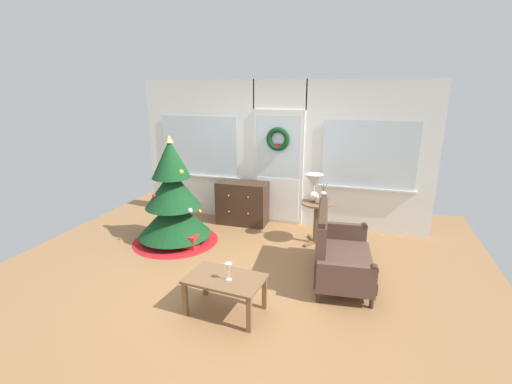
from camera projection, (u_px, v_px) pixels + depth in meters
ground_plane at (240, 274)px, 4.86m from camera, size 6.76×6.76×0.00m
back_wall_with_door at (279, 154)px, 6.41m from camera, size 5.20×0.19×2.55m
christmas_tree at (173, 204)px, 5.73m from camera, size 1.38×1.38×1.73m
dresser_cabinet at (242, 203)px, 6.56m from camera, size 0.90×0.45×0.78m
settee_sofa at (336, 251)px, 4.67m from camera, size 0.84×1.44×0.96m
side_table at (316, 214)px, 5.70m from camera, size 0.50×0.48×0.68m
table_lamp at (314, 184)px, 5.62m from camera, size 0.28×0.28×0.44m
flower_vase at (323, 197)px, 5.53m from camera, size 0.11×0.10×0.35m
coffee_table at (225, 283)px, 3.95m from camera, size 0.88×0.59×0.42m
wine_glass at (229, 268)px, 3.85m from camera, size 0.08×0.08×0.20m
gift_box at (190, 242)px, 5.59m from camera, size 0.22×0.20×0.22m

